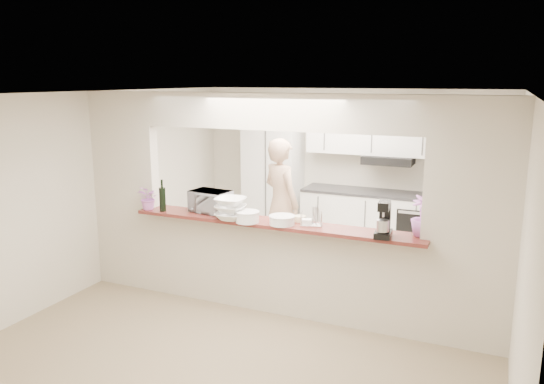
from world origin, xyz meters
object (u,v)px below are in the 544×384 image
Objects in this scene: toaster_oven at (210,201)px; person at (281,204)px; refrigerator at (480,207)px; stand_mixer at (384,221)px.

person reaches higher than toaster_oven.
refrigerator is at bearing 48.68° from toaster_oven.
refrigerator reaches higher than stand_mixer.
stand_mixer is at bearing 1.80° from toaster_oven.
stand_mixer is (-0.80, -2.79, 0.41)m from refrigerator.
person is (-1.77, 1.57, -0.34)m from stand_mixer.
toaster_oven is 0.25× the size of person.
person is (0.34, 1.38, -0.30)m from toaster_oven.
toaster_oven is (-2.91, -2.60, 0.37)m from refrigerator.
toaster_oven is at bearing 174.92° from stand_mixer.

